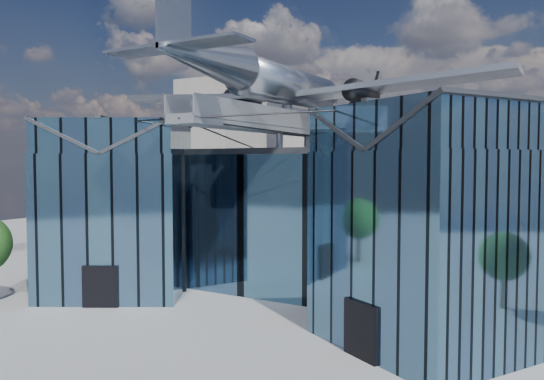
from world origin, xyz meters
The scene contains 3 objects.
ground_plane centered at (0.00, 0.00, 0.00)m, with size 120.00×120.00×0.00m, color gray.
museum centered at (0.00, 5.82, 5.54)m, with size 32.88×24.50×17.60m.
bg_towers centered at (1.45, 50.49, 10.01)m, with size 77.00×24.50×26.00m.
Camera 1 is at (16.93, -27.09, 8.96)m, focal length 35.00 mm.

